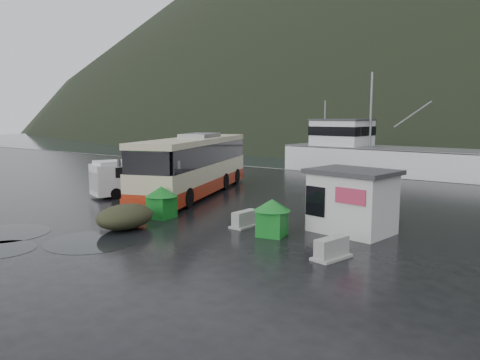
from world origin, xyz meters
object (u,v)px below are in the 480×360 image
Objects in this scene: coach_bus at (195,194)px; dome_tent at (126,229)px; jersey_barrier_a at (245,227)px; jersey_barrier_b at (331,259)px; white_van at (136,195)px; fishing_trawler at (399,169)px; ticket_kiosk at (351,232)px; waste_bin_left at (162,218)px; waste_bin_right at (272,236)px.

coach_bus is 9.54m from dome_tent.
jersey_barrier_b is at bearing -20.97° from jersey_barrier_a.
white_van is at bearing 136.33° from dome_tent.
fishing_trawler is at bearing 90.54° from white_van.
fishing_trawler is at bearing 54.16° from coach_bus.
dome_tent is 5.27m from jersey_barrier_a.
fishing_trawler is (1.87, 30.94, 0.00)m from dome_tent.
ticket_kiosk is 0.13× the size of fishing_trawler.
dome_tent is (6.56, -6.26, 0.00)m from white_van.
waste_bin_left is 0.06× the size of fishing_trawler.
white_van is at bearing -175.29° from ticket_kiosk.
jersey_barrier_b is (9.52, -1.05, 0.00)m from waste_bin_left.
fishing_trawler is (8.43, 24.69, 0.00)m from white_van.
fishing_trawler is (5.73, 22.21, 0.00)m from coach_bus.
coach_bus is 12.51m from ticket_kiosk.
jersey_barrier_b is (5.21, -2.00, 0.00)m from jersey_barrier_a.
white_van is 3.50× the size of waste_bin_right.
dome_tent is 9.81m from ticket_kiosk.
jersey_barrier_a is (-4.22, -1.93, 0.00)m from ticket_kiosk.
white_van is at bearing -158.90° from coach_bus.
ticket_kiosk reaches higher than dome_tent.
fishing_trawler is at bearing 103.92° from jersey_barrier_b.
fishing_trawler is (-7.31, 29.48, 0.00)m from jersey_barrier_b.
jersey_barrier_b is 30.37m from fishing_trawler.
waste_bin_right is 0.45× the size of ticket_kiosk.
jersey_barrier_a is at bearing 159.03° from jersey_barrier_b.
coach_bus is at bearing 172.58° from ticket_kiosk.
white_van is at bearing 148.94° from waste_bin_left.
waste_bin_right is 1.04× the size of jersey_barrier_b.
coach_bus reaches higher than waste_bin_left.
ticket_kiosk reaches higher than white_van.
waste_bin_left reaches higher than jersey_barrier_a.
waste_bin_left is at bearing -153.28° from ticket_kiosk.
jersey_barrier_b is at bearing -67.88° from ticket_kiosk.
coach_bus reaches higher than white_van.
waste_bin_left is 2.53m from dome_tent.
fishing_trawler reaches higher than waste_bin_left.
jersey_barrier_a is at bearing -82.21° from fishing_trawler.
jersey_barrier_a is 0.96× the size of jersey_barrier_b.
jersey_barrier_b is at bearing -72.66° from fishing_trawler.
waste_bin_right is at bearing 26.10° from dome_tent.
white_van reaches higher than jersey_barrier_b.
white_van reaches higher than dome_tent.
coach_bus reaches higher than dome_tent.
coach_bus is at bearing 119.51° from waste_bin_left.
fishing_trawler reaches higher than coach_bus.
jersey_barrier_b reaches higher than jersey_barrier_a.
waste_bin_right is 0.56× the size of dome_tent.
dome_tent is 9.30m from jersey_barrier_b.
ticket_kiosk is at bearing 18.65° from waste_bin_left.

